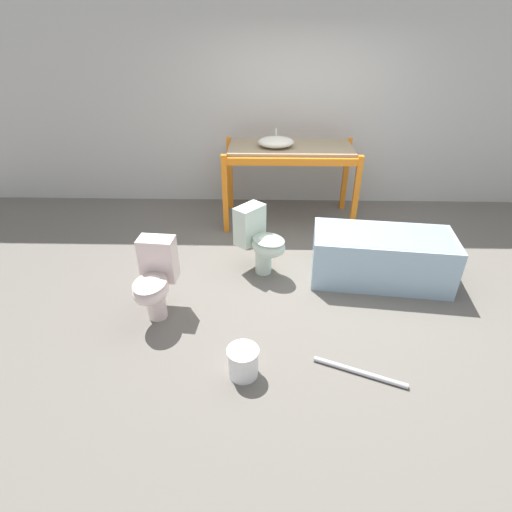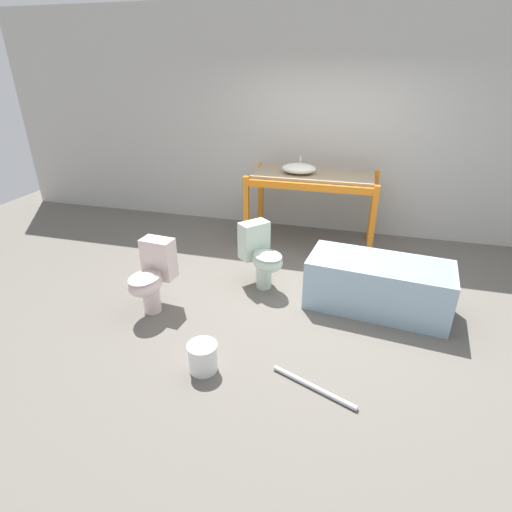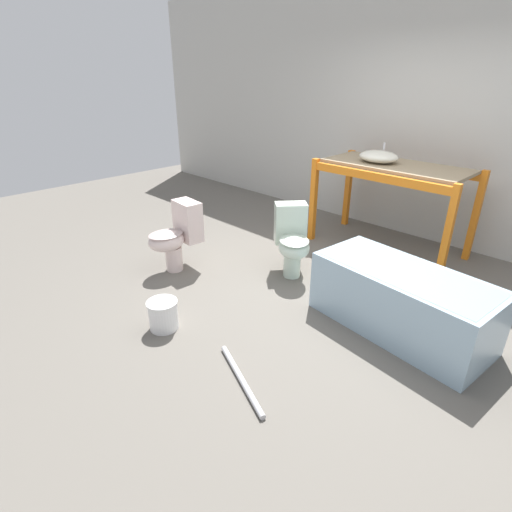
# 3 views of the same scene
# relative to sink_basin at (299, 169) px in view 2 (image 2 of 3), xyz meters

# --- Properties ---
(ground_plane) EXTENTS (12.00, 12.00, 0.00)m
(ground_plane) POSITION_rel_sink_basin_xyz_m (0.33, -1.30, -1.12)
(ground_plane) COLOR #666059
(warehouse_wall_rear) EXTENTS (10.80, 0.08, 3.20)m
(warehouse_wall_rear) POSITION_rel_sink_basin_xyz_m (0.33, 0.77, 0.48)
(warehouse_wall_rear) COLOR beige
(warehouse_wall_rear) RESTS_ON ground_plane
(shelving_rack) EXTENTS (1.75, 0.86, 1.05)m
(shelving_rack) POSITION_rel_sink_basin_xyz_m (0.19, 0.06, -0.23)
(shelving_rack) COLOR orange
(shelving_rack) RESTS_ON ground_plane
(sink_basin) EXTENTS (0.46, 0.36, 0.21)m
(sink_basin) POSITION_rel_sink_basin_xyz_m (0.00, 0.00, 0.00)
(sink_basin) COLOR silver
(sink_basin) RESTS_ON shelving_rack
(bathtub_main) EXTENTS (1.53, 0.82, 0.55)m
(bathtub_main) POSITION_rel_sink_basin_xyz_m (1.13, -1.43, -0.80)
(bathtub_main) COLOR #99B7CC
(bathtub_main) RESTS_ON ground_plane
(toilet_near) EXTENTS (0.38, 0.60, 0.75)m
(toilet_near) POSITION_rel_sink_basin_xyz_m (-1.16, -2.08, -0.71)
(toilet_near) COLOR silver
(toilet_near) RESTS_ON ground_plane
(toilet_far) EXTENTS (0.65, 0.62, 0.75)m
(toilet_far) POSITION_rel_sink_basin_xyz_m (-0.18, -1.29, -0.71)
(toilet_far) COLOR silver
(toilet_far) RESTS_ON ground_plane
(bucket_white) EXTENTS (0.26, 0.26, 0.26)m
(bucket_white) POSITION_rel_sink_basin_xyz_m (-0.30, -2.84, -0.98)
(bucket_white) COLOR white
(bucket_white) RESTS_ON ground_plane
(loose_pipe) EXTENTS (0.72, 0.32, 0.04)m
(loose_pipe) POSITION_rel_sink_basin_xyz_m (0.65, -2.82, -1.10)
(loose_pipe) COLOR #B7B7BC
(loose_pipe) RESTS_ON ground_plane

